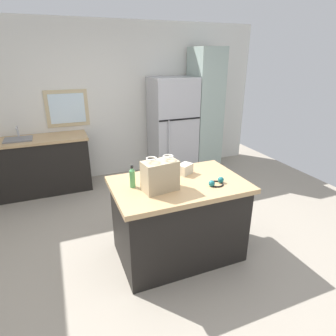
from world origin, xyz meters
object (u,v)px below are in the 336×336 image
(kitchen_island, at_px, (178,219))
(shopping_bag, at_px, (160,176))
(tall_cabinet, at_px, (204,112))
(small_box, at_px, (185,169))
(ear_defenders, at_px, (216,182))
(bottle, at_px, (132,178))
(refrigerator, at_px, (172,127))

(kitchen_island, xyz_separation_m, shopping_bag, (-0.24, -0.09, 0.59))
(tall_cabinet, height_order, small_box, tall_cabinet)
(kitchen_island, distance_m, small_box, 0.55)
(tall_cabinet, height_order, shopping_bag, tall_cabinet)
(tall_cabinet, distance_m, shopping_bag, 2.94)
(ear_defenders, bearing_deg, kitchen_island, 150.44)
(tall_cabinet, xyz_separation_m, ear_defenders, (-1.20, -2.44, -0.22))
(kitchen_island, bearing_deg, small_box, 50.40)
(tall_cabinet, height_order, bottle, tall_cabinet)
(bottle, bearing_deg, tall_cabinet, 47.43)
(refrigerator, height_order, tall_cabinet, tall_cabinet)
(small_box, bearing_deg, refrigerator, 70.68)
(kitchen_island, height_order, small_box, small_box)
(kitchen_island, distance_m, bottle, 0.72)
(kitchen_island, distance_m, ear_defenders, 0.60)
(shopping_bag, distance_m, small_box, 0.49)
(ear_defenders, bearing_deg, shopping_bag, 170.46)
(refrigerator, xyz_separation_m, ear_defenders, (-0.55, -2.44, 0.03))
(refrigerator, height_order, shopping_bag, refrigerator)
(bottle, height_order, ear_defenders, bottle)
(small_box, bearing_deg, ear_defenders, -64.93)
(kitchen_island, relative_size, shopping_bag, 3.86)
(tall_cabinet, relative_size, bottle, 9.69)
(tall_cabinet, bearing_deg, ear_defenders, -116.18)
(shopping_bag, height_order, ear_defenders, shopping_bag)
(bottle, bearing_deg, ear_defenders, -17.92)
(ear_defenders, bearing_deg, bottle, 162.08)
(kitchen_island, bearing_deg, shopping_bag, -159.19)
(kitchen_island, relative_size, small_box, 8.32)
(refrigerator, relative_size, shopping_bag, 4.96)
(shopping_bag, xyz_separation_m, bottle, (-0.23, 0.16, -0.05))
(refrigerator, distance_m, shopping_bag, 2.60)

